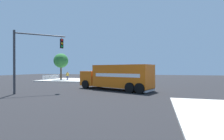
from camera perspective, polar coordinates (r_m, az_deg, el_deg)
ground_plane at (r=21.13m, az=-0.49°, el=-5.95°), size 100.00×100.00×0.00m
sidewalk_corner_near at (r=36.62m, az=-13.28°, el=-3.20°), size 10.48×10.48×0.14m
delivery_truck at (r=18.91m, az=1.58°, el=-2.26°), size 5.39×8.88×2.76m
traffic_light_primary at (r=18.01m, az=-25.12°, el=5.37°), size 3.15×3.59×5.89m
pickup_navy at (r=32.94m, az=1.71°, el=-2.43°), size 2.41×5.27×1.38m
sedan_white at (r=33.46m, az=9.02°, el=-2.56°), size 2.19×4.38×1.31m
pedestrian_near_corner at (r=34.88m, az=-14.65°, el=-1.75°), size 0.36×0.47×1.62m
picket_fence_run at (r=39.24m, az=-19.69°, el=-2.17°), size 5.68×0.05×0.95m
shade_tree_near at (r=36.76m, az=-16.69°, el=2.97°), size 2.95×2.95×5.38m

